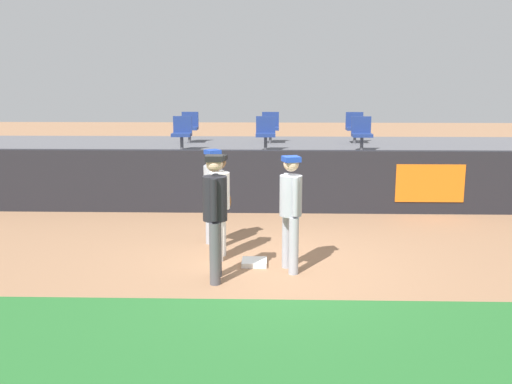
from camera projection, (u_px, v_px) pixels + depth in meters
name	position (u px, v px, depth m)	size (l,w,h in m)	color
ground_plane	(271.00, 267.00, 9.10)	(60.00, 60.00, 0.00)	#936B4C
grass_foreground_strip	(270.00, 347.00, 6.39)	(18.00, 2.80, 0.01)	#26662B
first_base	(254.00, 262.00, 9.21)	(0.40, 0.40, 0.08)	white
player_fielder_home	(220.00, 199.00, 9.37)	(0.36, 0.54, 1.74)	white
player_runner_visitor	(213.00, 191.00, 10.08)	(0.46, 0.46, 1.74)	#9EA3AD
player_coach_visitor	(291.00, 205.00, 8.74)	(0.43, 0.49, 1.81)	#9EA3AD
player_umpire	(215.00, 209.00, 8.31)	(0.37, 0.53, 1.88)	#4C4C51
field_wall	(272.00, 182.00, 12.70)	(18.00, 0.26, 1.40)	black
bleacher_platform	(271.00, 168.00, 15.24)	(18.00, 4.80, 1.20)	#59595E
seat_front_center	(266.00, 132.00, 13.93)	(0.48, 0.44, 0.84)	#4C4C51
seat_back_center	(270.00, 126.00, 15.69)	(0.47, 0.44, 0.84)	#4C4C51
seat_front_left	(182.00, 131.00, 13.98)	(0.46, 0.44, 0.84)	#4C4C51
seat_back_right	(355.00, 126.00, 15.62)	(0.47, 0.44, 0.84)	#4C4C51
seat_back_left	(190.00, 125.00, 15.75)	(0.46, 0.44, 0.84)	#4C4C51
seat_front_right	(362.00, 132.00, 13.86)	(0.48, 0.44, 0.84)	#4C4C51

